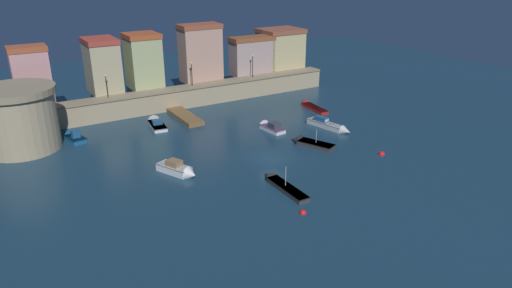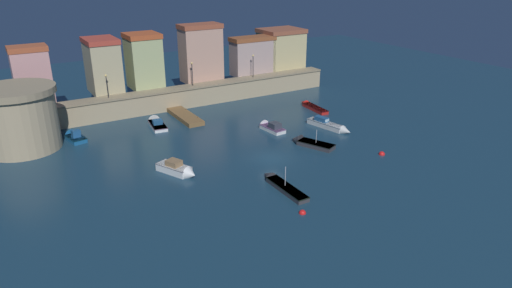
{
  "view_description": "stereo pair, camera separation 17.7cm",
  "coord_description": "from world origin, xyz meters",
  "px_view_note": "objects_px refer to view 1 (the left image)",
  "views": [
    {
      "loc": [
        -27.35,
        -41.63,
        21.85
      ],
      "look_at": [
        0.0,
        3.58,
        0.61
      ],
      "focal_mm": 32.4,
      "sensor_mm": 36.0,
      "label": 1
    },
    {
      "loc": [
        -27.2,
        -41.72,
        21.85
      ],
      "look_at": [
        0.0,
        3.58,
        0.61
      ],
      "focal_mm": 32.4,
      "sensor_mm": 36.0,
      "label": 2
    }
  ],
  "objects_px": {
    "quay_lamp_2": "(253,62)",
    "moored_boat_5": "(308,143)",
    "fortress_tower": "(19,118)",
    "moored_boat_4": "(156,123)",
    "moored_boat_2": "(281,184)",
    "moored_boat_6": "(269,127)",
    "quay_lamp_1": "(192,70)",
    "moored_boat_3": "(73,137)",
    "mooring_buoy_1": "(303,213)",
    "mooring_buoy_0": "(382,154)",
    "moored_boat_7": "(330,125)",
    "moored_boat_0": "(179,169)",
    "moored_boat_1": "(311,106)",
    "quay_lamp_0": "(106,82)"
  },
  "relations": [
    {
      "from": "moored_boat_4",
      "to": "moored_boat_5",
      "type": "bearing_deg",
      "value": -134.2
    },
    {
      "from": "quay_lamp_2",
      "to": "moored_boat_5",
      "type": "height_order",
      "value": "quay_lamp_2"
    },
    {
      "from": "moored_boat_5",
      "to": "mooring_buoy_0",
      "type": "bearing_deg",
      "value": -164.05
    },
    {
      "from": "quay_lamp_0",
      "to": "moored_boat_5",
      "type": "xyz_separation_m",
      "value": [
        18.58,
        -23.29,
        -5.15
      ]
    },
    {
      "from": "quay_lamp_0",
      "to": "mooring_buoy_0",
      "type": "xyz_separation_m",
      "value": [
        24.36,
        -30.32,
        -5.46
      ]
    },
    {
      "from": "moored_boat_3",
      "to": "moored_boat_7",
      "type": "bearing_deg",
      "value": -124.44
    },
    {
      "from": "moored_boat_1",
      "to": "mooring_buoy_0",
      "type": "xyz_separation_m",
      "value": [
        -4.02,
        -19.14,
        -0.29
      ]
    },
    {
      "from": "moored_boat_0",
      "to": "moored_boat_6",
      "type": "bearing_deg",
      "value": 87.99
    },
    {
      "from": "fortress_tower",
      "to": "moored_boat_1",
      "type": "height_order",
      "value": "fortress_tower"
    },
    {
      "from": "moored_boat_4",
      "to": "moored_boat_6",
      "type": "height_order",
      "value": "moored_boat_6"
    },
    {
      "from": "quay_lamp_1",
      "to": "moored_boat_5",
      "type": "relative_size",
      "value": 0.62
    },
    {
      "from": "mooring_buoy_0",
      "to": "mooring_buoy_1",
      "type": "bearing_deg",
      "value": -159.12
    },
    {
      "from": "moored_boat_6",
      "to": "mooring_buoy_1",
      "type": "xyz_separation_m",
      "value": [
        -9.53,
        -20.6,
        -0.41
      ]
    },
    {
      "from": "quay_lamp_1",
      "to": "moored_boat_0",
      "type": "xyz_separation_m",
      "value": [
        -11.86,
        -22.78,
        -5.12
      ]
    },
    {
      "from": "fortress_tower",
      "to": "moored_boat_1",
      "type": "relative_size",
      "value": 1.36
    },
    {
      "from": "moored_boat_1",
      "to": "moored_boat_5",
      "type": "distance_m",
      "value": 15.58
    },
    {
      "from": "moored_boat_6",
      "to": "moored_boat_3",
      "type": "bearing_deg",
      "value": 62.1
    },
    {
      "from": "moored_boat_1",
      "to": "moored_boat_5",
      "type": "xyz_separation_m",
      "value": [
        -9.81,
        -12.11,
        0.02
      ]
    },
    {
      "from": "moored_boat_0",
      "to": "fortress_tower",
      "type": "bearing_deg",
      "value": -165.61
    },
    {
      "from": "quay_lamp_1",
      "to": "moored_boat_3",
      "type": "distance_m",
      "value": 21.16
    },
    {
      "from": "quay_lamp_2",
      "to": "moored_boat_4",
      "type": "bearing_deg",
      "value": -162.83
    },
    {
      "from": "quay_lamp_0",
      "to": "moored_boat_6",
      "type": "relative_size",
      "value": 0.68
    },
    {
      "from": "quay_lamp_0",
      "to": "mooring_buoy_0",
      "type": "relative_size",
      "value": 4.48
    },
    {
      "from": "moored_boat_3",
      "to": "mooring_buoy_1",
      "type": "bearing_deg",
      "value": -165.18
    },
    {
      "from": "quay_lamp_2",
      "to": "moored_boat_1",
      "type": "height_order",
      "value": "quay_lamp_2"
    },
    {
      "from": "quay_lamp_0",
      "to": "mooring_buoy_1",
      "type": "height_order",
      "value": "quay_lamp_0"
    },
    {
      "from": "moored_boat_3",
      "to": "moored_boat_6",
      "type": "bearing_deg",
      "value": -122.94
    },
    {
      "from": "moored_boat_7",
      "to": "quay_lamp_2",
      "type": "bearing_deg",
      "value": 170.07
    },
    {
      "from": "quay_lamp_2",
      "to": "moored_boat_4",
      "type": "relative_size",
      "value": 0.62
    },
    {
      "from": "moored_boat_0",
      "to": "moored_boat_4",
      "type": "distance_m",
      "value": 17.06
    },
    {
      "from": "moored_boat_7",
      "to": "mooring_buoy_0",
      "type": "bearing_deg",
      "value": -14.22
    },
    {
      "from": "moored_boat_2",
      "to": "moored_boat_5",
      "type": "relative_size",
      "value": 1.21
    },
    {
      "from": "moored_boat_3",
      "to": "mooring_buoy_0",
      "type": "height_order",
      "value": "moored_boat_3"
    },
    {
      "from": "mooring_buoy_1",
      "to": "moored_boat_6",
      "type": "bearing_deg",
      "value": 65.17
    },
    {
      "from": "quay_lamp_2",
      "to": "moored_boat_0",
      "type": "distance_m",
      "value": 32.76
    },
    {
      "from": "moored_boat_6",
      "to": "moored_boat_7",
      "type": "relative_size",
      "value": 0.69
    },
    {
      "from": "fortress_tower",
      "to": "moored_boat_4",
      "type": "xyz_separation_m",
      "value": [
        16.91,
        0.15,
        -3.65
      ]
    },
    {
      "from": "mooring_buoy_0",
      "to": "moored_boat_4",
      "type": "bearing_deg",
      "value": 128.97
    },
    {
      "from": "moored_boat_2",
      "to": "moored_boat_6",
      "type": "bearing_deg",
      "value": -28.52
    },
    {
      "from": "moored_boat_1",
      "to": "moored_boat_7",
      "type": "height_order",
      "value": "moored_boat_7"
    },
    {
      "from": "moored_boat_0",
      "to": "moored_boat_1",
      "type": "distance_m",
      "value": 29.39
    },
    {
      "from": "moored_boat_0",
      "to": "moored_boat_2",
      "type": "distance_m",
      "value": 11.42
    },
    {
      "from": "quay_lamp_2",
      "to": "moored_boat_7",
      "type": "distance_m",
      "value": 20.7
    },
    {
      "from": "quay_lamp_2",
      "to": "mooring_buoy_0",
      "type": "height_order",
      "value": "quay_lamp_2"
    },
    {
      "from": "quay_lamp_1",
      "to": "mooring_buoy_0",
      "type": "relative_size",
      "value": 4.92
    },
    {
      "from": "fortress_tower",
      "to": "moored_boat_3",
      "type": "bearing_deg",
      "value": 1.84
    },
    {
      "from": "moored_boat_3",
      "to": "moored_boat_5",
      "type": "relative_size",
      "value": 0.73
    },
    {
      "from": "moored_boat_0",
      "to": "moored_boat_3",
      "type": "distance_m",
      "value": 18.45
    },
    {
      "from": "moored_boat_1",
      "to": "mooring_buoy_1",
      "type": "bearing_deg",
      "value": 145.48
    },
    {
      "from": "moored_boat_2",
      "to": "moored_boat_7",
      "type": "height_order",
      "value": "moored_boat_2"
    }
  ]
}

